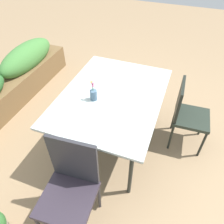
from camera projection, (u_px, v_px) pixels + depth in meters
ground_plane at (116, 136)px, 2.89m from camera, size 12.00×12.00×0.00m
dining_table at (112, 98)px, 2.34m from camera, size 1.43×1.06×0.77m
chair_near_right at (187, 112)px, 2.51m from camera, size 0.42×0.42×0.86m
chair_end_left at (70, 185)px, 1.79m from camera, size 0.47×0.47×0.97m
flower_vase at (93, 94)px, 2.21m from camera, size 0.07×0.07×0.22m
planter_box at (6, 85)px, 3.18m from camera, size 2.61×0.46×0.71m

